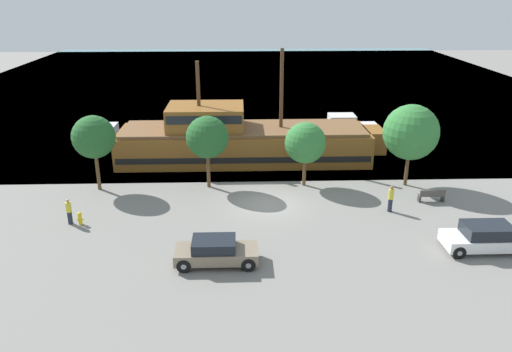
# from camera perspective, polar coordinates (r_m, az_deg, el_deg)

# --- Properties ---
(ground_plane) EXTENTS (160.00, 160.00, 0.00)m
(ground_plane) POSITION_cam_1_polar(r_m,az_deg,el_deg) (31.79, 1.46, -3.29)
(ground_plane) COLOR gray
(water_surface) EXTENTS (80.00, 80.00, 0.00)m
(water_surface) POSITION_cam_1_polar(r_m,az_deg,el_deg) (74.12, -0.54, 10.78)
(water_surface) COLOR slate
(water_surface) RESTS_ON ground
(pirate_ship) EXTENTS (20.79, 5.27, 8.72)m
(pirate_ship) POSITION_cam_1_polar(r_m,az_deg,el_deg) (39.41, -1.79, 4.10)
(pirate_ship) COLOR brown
(pirate_ship) RESTS_ON water_surface
(moored_boat_dockside) EXTENTS (5.13, 2.30, 1.46)m
(moored_boat_dockside) POSITION_cam_1_polar(r_m,az_deg,el_deg) (46.86, -16.45, 4.59)
(moored_boat_dockside) COLOR #2D333D
(moored_boat_dockside) RESTS_ON water_surface
(moored_boat_outer) EXTENTS (5.91, 2.54, 1.99)m
(moored_boat_outer) POSITION_cam_1_polar(r_m,az_deg,el_deg) (46.96, 10.14, 5.42)
(moored_boat_outer) COLOR silver
(moored_boat_outer) RESTS_ON water_surface
(parked_car_curb_front) EXTENTS (4.69, 1.85, 1.48)m
(parked_car_curb_front) POSITION_cam_1_polar(r_m,az_deg,el_deg) (28.90, 25.00, -6.40)
(parked_car_curb_front) COLOR white
(parked_car_curb_front) RESTS_ON ground_plane
(parked_car_curb_mid) EXTENTS (4.12, 1.78, 1.36)m
(parked_car_curb_mid) POSITION_cam_1_polar(r_m,az_deg,el_deg) (25.12, -4.60, -8.58)
(parked_car_curb_mid) COLOR #7F705B
(parked_car_curb_mid) RESTS_ON ground_plane
(fire_hydrant) EXTENTS (0.42, 0.25, 0.76)m
(fire_hydrant) POSITION_cam_1_polar(r_m,az_deg,el_deg) (30.84, -19.48, -4.53)
(fire_hydrant) COLOR yellow
(fire_hydrant) RESTS_ON ground_plane
(bench_promenade_east) EXTENTS (1.64, 0.45, 0.85)m
(bench_promenade_east) POSITION_cam_1_polar(r_m,az_deg,el_deg) (33.96, 19.44, -2.12)
(bench_promenade_east) COLOR #4C4742
(bench_promenade_east) RESTS_ON ground_plane
(pedestrian_walking_near) EXTENTS (0.32, 0.32, 1.57)m
(pedestrian_walking_near) POSITION_cam_1_polar(r_m,az_deg,el_deg) (30.94, -20.58, -3.82)
(pedestrian_walking_near) COLOR #232838
(pedestrian_walking_near) RESTS_ON ground_plane
(pedestrian_walking_far) EXTENTS (0.32, 0.32, 1.70)m
(pedestrian_walking_far) POSITION_cam_1_polar(r_m,az_deg,el_deg) (31.61, 15.14, -2.50)
(pedestrian_walking_far) COLOR #232838
(pedestrian_walking_far) RESTS_ON ground_plane
(tree_row_east) EXTENTS (2.85, 2.85, 5.14)m
(tree_row_east) POSITION_cam_1_polar(r_m,az_deg,el_deg) (34.63, -18.06, 4.24)
(tree_row_east) COLOR brown
(tree_row_east) RESTS_ON ground_plane
(tree_row_mideast) EXTENTS (2.86, 2.86, 5.00)m
(tree_row_mideast) POSITION_cam_1_polar(r_m,az_deg,el_deg) (33.56, -5.59, 4.42)
(tree_row_mideast) COLOR brown
(tree_row_mideast) RESTS_ON ground_plane
(tree_row_midwest) EXTENTS (2.81, 2.81, 4.49)m
(tree_row_midwest) POSITION_cam_1_polar(r_m,az_deg,el_deg) (34.01, 5.66, 3.78)
(tree_row_midwest) COLOR brown
(tree_row_midwest) RESTS_ON ground_plane
(tree_row_west) EXTENTS (3.75, 3.75, 5.69)m
(tree_row_west) POSITION_cam_1_polar(r_m,az_deg,el_deg) (35.23, 17.28, 4.79)
(tree_row_west) COLOR brown
(tree_row_west) RESTS_ON ground_plane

